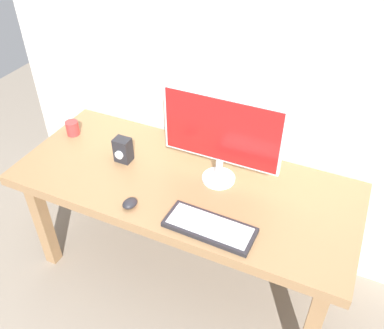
{
  "coord_description": "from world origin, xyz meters",
  "views": [
    {
      "loc": [
        0.71,
        -1.46,
        2.12
      ],
      "look_at": [
        0.05,
        0.0,
        0.85
      ],
      "focal_mm": 38.59,
      "sensor_mm": 36.0,
      "label": 1
    }
  ],
  "objects_px": {
    "desk": "(184,192)",
    "mouse": "(130,203)",
    "monitor": "(221,134)",
    "audio_controller": "(123,150)",
    "coffee_mug": "(73,128)",
    "keyboard_primary": "(210,227)"
  },
  "relations": [
    {
      "from": "monitor",
      "to": "coffee_mug",
      "type": "relative_size",
      "value": 7.02
    },
    {
      "from": "keyboard_primary",
      "to": "audio_controller",
      "type": "height_order",
      "value": "audio_controller"
    },
    {
      "from": "monitor",
      "to": "mouse",
      "type": "bearing_deg",
      "value": -130.19
    },
    {
      "from": "mouse",
      "to": "monitor",
      "type": "bearing_deg",
      "value": 63.59
    },
    {
      "from": "desk",
      "to": "monitor",
      "type": "relative_size",
      "value": 2.98
    },
    {
      "from": "keyboard_primary",
      "to": "mouse",
      "type": "distance_m",
      "value": 0.41
    },
    {
      "from": "desk",
      "to": "mouse",
      "type": "distance_m",
      "value": 0.33
    },
    {
      "from": "desk",
      "to": "coffee_mug",
      "type": "xyz_separation_m",
      "value": [
        -0.78,
        0.11,
        0.13
      ]
    },
    {
      "from": "monitor",
      "to": "audio_controller",
      "type": "xyz_separation_m",
      "value": [
        -0.53,
        -0.07,
        -0.21
      ]
    },
    {
      "from": "audio_controller",
      "to": "coffee_mug",
      "type": "height_order",
      "value": "audio_controller"
    },
    {
      "from": "keyboard_primary",
      "to": "coffee_mug",
      "type": "bearing_deg",
      "value": 160.43
    },
    {
      "from": "desk",
      "to": "audio_controller",
      "type": "relative_size",
      "value": 12.86
    },
    {
      "from": "keyboard_primary",
      "to": "audio_controller",
      "type": "relative_size",
      "value": 3.01
    },
    {
      "from": "desk",
      "to": "coffee_mug",
      "type": "distance_m",
      "value": 0.8
    },
    {
      "from": "mouse",
      "to": "audio_controller",
      "type": "xyz_separation_m",
      "value": [
        -0.22,
        0.3,
        0.05
      ]
    },
    {
      "from": "coffee_mug",
      "to": "audio_controller",
      "type": "bearing_deg",
      "value": -12.7
    },
    {
      "from": "keyboard_primary",
      "to": "coffee_mug",
      "type": "distance_m",
      "value": 1.1
    },
    {
      "from": "monitor",
      "to": "audio_controller",
      "type": "height_order",
      "value": "monitor"
    },
    {
      "from": "audio_controller",
      "to": "coffee_mug",
      "type": "relative_size",
      "value": 1.62
    },
    {
      "from": "coffee_mug",
      "to": "desk",
      "type": "bearing_deg",
      "value": -8.02
    },
    {
      "from": "monitor",
      "to": "coffee_mug",
      "type": "height_order",
      "value": "monitor"
    },
    {
      "from": "audio_controller",
      "to": "coffee_mug",
      "type": "distance_m",
      "value": 0.42
    }
  ]
}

